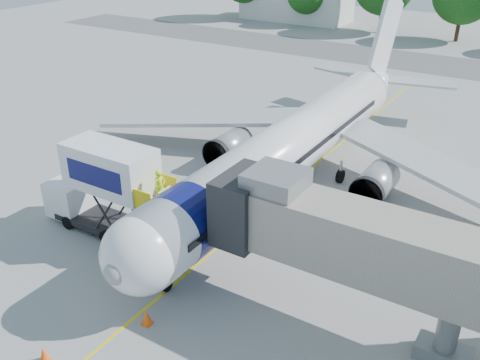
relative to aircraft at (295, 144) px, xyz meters
The scene contains 9 objects.
ground 5.07m from the aircraft, 90.00° to the right, with size 160.00×160.00×0.00m, color #999997.
guidance_line 5.06m from the aircraft, 90.00° to the right, with size 0.15×70.00×0.01m, color yellow.
taxiway_strip 37.99m from the aircraft, 90.00° to the left, with size 120.00×10.00×0.01m, color #59595B.
aircraft is the anchor object (origin of this frame).
jet_bridge 13.77m from the aircraft, 54.30° to the right, with size 13.90×3.20×6.60m.
catering_hiloader 12.77m from the aircraft, 119.37° to the right, with size 8.53×2.44×5.50m.
safety_cone_a 16.17m from the aircraft, 87.29° to the right, with size 0.48×0.48×0.77m.
safety_cone_b 20.07m from the aircraft, 94.02° to the right, with size 0.40×0.40×0.64m.
outbuilding_left 62.50m from the aircraft, 116.61° to the left, with size 18.40×8.40×5.30m.
Camera 1 is at (14.14, -25.35, 16.55)m, focal length 40.00 mm.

